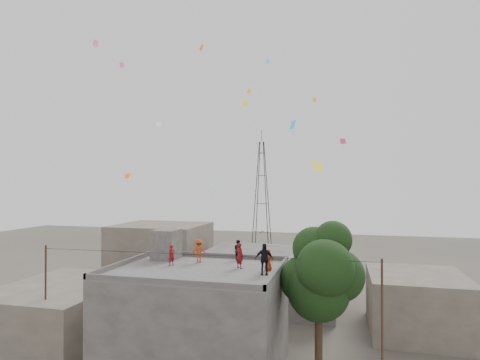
# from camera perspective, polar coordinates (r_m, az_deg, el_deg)

# --- Properties ---
(main_building) EXTENTS (10.00, 8.00, 6.10)m
(main_building) POSITION_cam_1_polar(r_m,az_deg,el_deg) (25.70, -6.17, -19.14)
(main_building) COLOR #464442
(main_building) RESTS_ON ground
(parapet) EXTENTS (10.00, 8.00, 0.30)m
(parapet) POSITION_cam_1_polar(r_m,az_deg,el_deg) (24.87, -6.16, -12.14)
(parapet) COLOR #464442
(parapet) RESTS_ON main_building
(stair_head_box) EXTENTS (1.60, 1.80, 2.00)m
(stair_head_box) POSITION_cam_1_polar(r_m,az_deg,el_deg) (28.31, -10.44, -8.97)
(stair_head_box) COLOR #464442
(stair_head_box) RESTS_ON main_building
(neighbor_west) EXTENTS (8.00, 10.00, 4.00)m
(neighbor_west) POSITION_cam_1_polar(r_m,az_deg,el_deg) (32.92, -23.91, -16.83)
(neighbor_west) COLOR #585145
(neighbor_west) RESTS_ON ground
(neighbor_north) EXTENTS (12.00, 9.00, 5.00)m
(neighbor_north) POSITION_cam_1_polar(r_m,az_deg,el_deg) (38.40, 4.32, -13.73)
(neighbor_north) COLOR #464442
(neighbor_north) RESTS_ON ground
(neighbor_northwest) EXTENTS (9.00, 8.00, 7.00)m
(neighbor_northwest) POSITION_cam_1_polar(r_m,az_deg,el_deg) (43.71, -11.17, -10.77)
(neighbor_northwest) COLOR #585145
(neighbor_northwest) RESTS_ON ground
(neighbor_east) EXTENTS (7.00, 8.00, 4.40)m
(neighbor_east) POSITION_cam_1_polar(r_m,az_deg,el_deg) (34.47, 23.89, -15.73)
(neighbor_east) COLOR #585145
(neighbor_east) RESTS_ON ground
(tree) EXTENTS (4.90, 4.60, 9.10)m
(tree) POSITION_cam_1_polar(r_m,az_deg,el_deg) (24.00, 11.52, -12.92)
(tree) COLOR black
(tree) RESTS_ON ground
(utility_line) EXTENTS (20.12, 0.62, 7.40)m
(utility_line) POSITION_cam_1_polar(r_m,az_deg,el_deg) (24.18, -6.10, -18.41)
(utility_line) COLOR black
(utility_line) RESTS_ON ground
(transmission_tower) EXTENTS (2.97, 2.97, 20.01)m
(transmission_tower) POSITION_cam_1_polar(r_m,az_deg,el_deg) (64.10, 3.10, -2.52)
(transmission_tower) COLOR black
(transmission_tower) RESTS_ON ground
(person_red_adult) EXTENTS (0.68, 0.62, 1.56)m
(person_red_adult) POSITION_cam_1_polar(r_m,az_deg,el_deg) (24.80, -0.07, -10.70)
(person_red_adult) COLOR maroon
(person_red_adult) RESTS_ON main_building
(person_orange_child) EXTENTS (0.68, 0.49, 1.27)m
(person_orange_child) POSITION_cam_1_polar(r_m,az_deg,el_deg) (24.25, 4.00, -11.27)
(person_orange_child) COLOR #A02F12
(person_orange_child) RESTS_ON main_building
(person_dark_child) EXTENTS (0.84, 0.82, 1.36)m
(person_dark_child) POSITION_cam_1_polar(r_m,az_deg,el_deg) (27.44, -0.27, -9.92)
(person_dark_child) COLOR black
(person_dark_child) RESTS_ON main_building
(person_dark_adult) EXTENTS (1.10, 0.62, 1.77)m
(person_dark_adult) POSITION_cam_1_polar(r_m,az_deg,el_deg) (23.14, 3.45, -11.17)
(person_dark_adult) COLOR black
(person_dark_adult) RESTS_ON main_building
(person_orange_adult) EXTENTS (1.13, 1.00, 1.52)m
(person_orange_adult) POSITION_cam_1_polar(r_m,az_deg,el_deg) (26.80, -5.89, -9.98)
(person_orange_adult) COLOR #BC3D15
(person_orange_adult) RESTS_ON main_building
(person_red_child) EXTENTS (0.51, 0.57, 1.31)m
(person_red_child) POSITION_cam_1_polar(r_m,az_deg,el_deg) (25.96, -9.69, -10.51)
(person_red_child) COLOR maroon
(person_red_child) RESTS_ON main_building
(kites) EXTENTS (17.70, 16.49, 12.36)m
(kites) POSITION_cam_1_polar(r_m,az_deg,el_deg) (29.65, -0.84, 8.70)
(kites) COLOR #E55518
(kites) RESTS_ON ground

